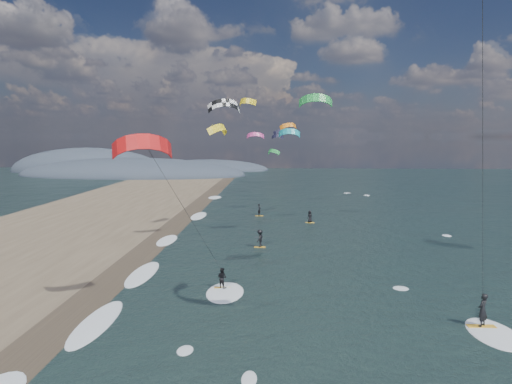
{
  "coord_description": "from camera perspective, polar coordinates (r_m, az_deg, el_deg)",
  "views": [
    {
      "loc": [
        0.4,
        -17.3,
        10.8
      ],
      "look_at": [
        -1.0,
        12.0,
        7.0
      ],
      "focal_mm": 30.0,
      "sensor_mm": 36.0,
      "label": 1
    }
  ],
  "objects": [
    {
      "name": "coastal_hills",
      "position": [
        133.52,
        -17.1,
        2.42
      ],
      "size": [
        80.0,
        41.0,
        15.0
      ],
      "color": "#3D4756",
      "rests_on": "ground"
    },
    {
      "name": "shoreline_surf",
      "position": [
        35.63,
        -16.01,
        -10.56
      ],
      "size": [
        2.4,
        79.4,
        0.11
      ],
      "color": "white",
      "rests_on": "ground"
    },
    {
      "name": "bg_kite_field",
      "position": [
        71.3,
        1.96,
        8.52
      ],
      "size": [
        12.74,
        66.41,
        9.62
      ],
      "color": "orange",
      "rests_on": "ground"
    },
    {
      "name": "far_kitesurfers",
      "position": [
        48.2,
        2.41,
        -4.53
      ],
      "size": [
        7.67,
        17.78,
        1.77
      ],
      "color": "gold",
      "rests_on": "ground"
    },
    {
      "name": "wet_sand_strip",
      "position": [
        31.87,
        -20.9,
        -12.92
      ],
      "size": [
        3.0,
        240.0,
        0.0
      ],
      "primitive_type": "cube",
      "color": "#382D23",
      "rests_on": "ground"
    },
    {
      "name": "kitesurfer_near_a",
      "position": [
        21.18,
        28.15,
        19.83
      ],
      "size": [
        8.05,
        9.64,
        19.85
      ],
      "color": "gold",
      "rests_on": "ground"
    },
    {
      "name": "kitesurfer_near_b",
      "position": [
        26.21,
        -10.72,
        -0.95
      ],
      "size": [
        6.87,
        8.59,
        11.77
      ],
      "color": "gold",
      "rests_on": "ground"
    }
  ]
}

